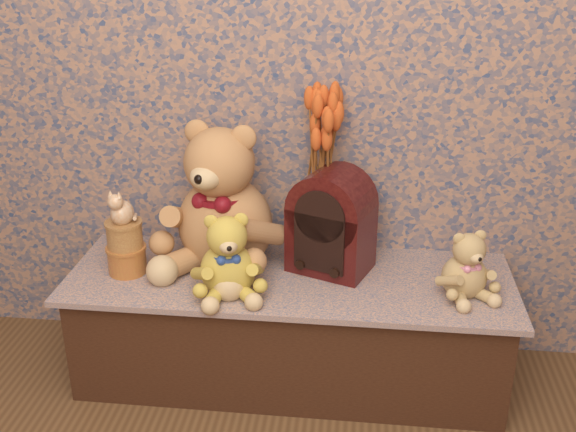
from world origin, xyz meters
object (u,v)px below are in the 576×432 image
ceramic_vase (321,232)px  biscuit_tin_lower (127,260)px  cathedral_radio (332,220)px  cat_figurine (121,205)px  teddy_large (224,189)px  teddy_small (466,261)px  teddy_medium (227,250)px

ceramic_vase → biscuit_tin_lower: size_ratio=1.54×
cathedral_radio → ceramic_vase: (-0.04, 0.08, -0.08)m
cat_figurine → teddy_large: bearing=34.5°
biscuit_tin_lower → cat_figurine: cat_figurine is taller
teddy_small → teddy_medium: bearing=161.5°
teddy_medium → teddy_small: bearing=-10.9°
teddy_large → teddy_medium: bearing=-61.1°
ceramic_vase → teddy_large: bearing=-168.4°
biscuit_tin_lower → cat_figurine: size_ratio=1.04×
teddy_large → cathedral_radio: bearing=13.9°
teddy_large → cat_figurine: bearing=-143.2°
teddy_large → ceramic_vase: teddy_large is taller
ceramic_vase → teddy_medium: bearing=-134.9°
teddy_large → ceramic_vase: bearing=27.8°
teddy_medium → cat_figurine: cat_figurine is taller
cat_figurine → cathedral_radio: bearing=22.6°
teddy_small → ceramic_vase: (-0.47, 0.21, -0.02)m
cat_figurine → teddy_small: bearing=12.6°
cat_figurine → ceramic_vase: bearing=30.0°
teddy_medium → biscuit_tin_lower: size_ratio=2.30×
teddy_large → teddy_medium: (0.05, -0.21, -0.12)m
ceramic_vase → biscuit_tin_lower: bearing=-163.8°
teddy_medium → cat_figurine: bearing=149.7°
ceramic_vase → biscuit_tin_lower: (-0.64, -0.19, -0.05)m
teddy_medium → biscuit_tin_lower: teddy_medium is taller
cathedral_radio → cat_figurine: (-0.68, -0.11, 0.07)m
teddy_small → cathedral_radio: 0.45m
cathedral_radio → biscuit_tin_lower: size_ratio=2.81×
teddy_small → cathedral_radio: (-0.43, 0.13, 0.06)m
teddy_large → ceramic_vase: (0.32, 0.07, -0.17)m
teddy_large → cathedral_radio: (0.36, -0.01, -0.09)m
ceramic_vase → cat_figurine: bearing=-163.8°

